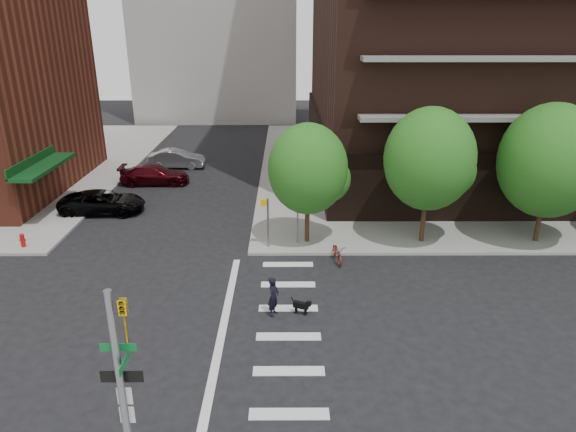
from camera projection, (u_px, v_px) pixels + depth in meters
name	position (u px, v px, depth m)	size (l,w,h in m)	color
ground	(208.00, 337.00, 18.99)	(120.00, 120.00, 0.00)	black
sidewalk_ne	(506.00, 166.00, 40.97)	(39.00, 33.00, 0.15)	gray
crosswalk	(267.00, 337.00, 18.99)	(3.85, 13.00, 0.01)	silver
tree_a	(308.00, 169.00, 25.49)	(4.00, 4.00, 5.90)	#301E11
tree_b	(429.00, 159.00, 25.33)	(4.50, 4.50, 6.65)	#301E11
tree_c	(550.00, 161.00, 25.39)	(5.00, 5.00, 6.80)	#301E11
traffic_signal	(129.00, 432.00, 11.02)	(0.90, 0.75, 6.00)	slate
pedestrian_signal	(274.00, 214.00, 25.73)	(2.18, 0.67, 2.60)	slate
fire_hydrant	(22.00, 239.00, 26.04)	(0.24, 0.24, 0.73)	#A50C0C
parked_car_black	(102.00, 202.00, 30.96)	(4.97, 2.29, 1.38)	black
parked_car_maroon	(155.00, 175.00, 36.45)	(4.82, 1.96, 1.40)	#3B060D
parked_car_silver	(176.00, 159.00, 40.49)	(4.43, 1.54, 1.46)	gray
scooter	(337.00, 252.00, 24.81)	(0.61, 1.74, 0.91)	maroon
dog_walker	(273.00, 296.00, 20.14)	(0.39, 0.60, 1.64)	black
dog	(302.00, 305.00, 20.34)	(0.74, 0.44, 0.62)	black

